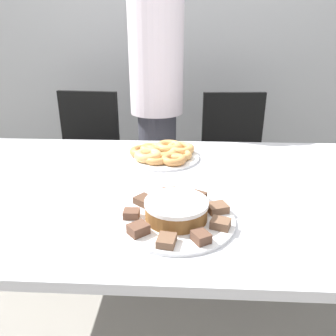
{
  "coord_description": "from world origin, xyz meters",
  "views": [
    {
      "loc": [
        0.07,
        -1.07,
        1.25
      ],
      "look_at": [
        0.01,
        0.01,
        0.81
      ],
      "focal_mm": 35.0,
      "sensor_mm": 36.0,
      "label": 1
    }
  ],
  "objects": [
    {
      "name": "table",
      "position": [
        0.0,
        0.0,
        0.68
      ],
      "size": [
        1.87,
        1.04,
        0.75
      ],
      "color": "silver",
      "rests_on": "ground_plane"
    },
    {
      "name": "lamington_8",
      "position": [
        0.17,
        -0.3,
        0.77
      ],
      "size": [
        0.06,
        0.06,
        0.02
      ],
      "rotation": [
        0.0,
        0.0,
        5.95
      ],
      "color": "brown",
      "rests_on": "plate_cake"
    },
    {
      "name": "wall_back",
      "position": [
        0.0,
        1.62,
        1.3
      ],
      "size": [
        8.0,
        0.05,
        2.6
      ],
      "color": "#A8AAAD",
      "rests_on": "ground_plane"
    },
    {
      "name": "plate_donuts",
      "position": [
        -0.02,
        0.27,
        0.76
      ],
      "size": [
        0.32,
        0.32,
        0.01
      ],
      "color": "white",
      "rests_on": "table"
    },
    {
      "name": "donut_2",
      "position": [
        0.05,
        0.25,
        0.78
      ],
      "size": [
        0.11,
        0.11,
        0.03
      ],
      "color": "tan",
      "rests_on": "plate_donuts"
    },
    {
      "name": "office_chair_right",
      "position": [
        0.39,
        0.88,
        0.44
      ],
      "size": [
        0.47,
        0.47,
        0.92
      ],
      "rotation": [
        0.0,
        0.0,
        0.07
      ],
      "color": "black",
      "rests_on": "ground_plane"
    },
    {
      "name": "donut_6",
      "position": [
        -0.11,
        0.28,
        0.78
      ],
      "size": [
        0.12,
        0.12,
        0.03
      ],
      "color": "#C68447",
      "rests_on": "plate_donuts"
    },
    {
      "name": "donut_3",
      "position": [
        0.05,
        0.32,
        0.78
      ],
      "size": [
        0.13,
        0.13,
        0.04
      ],
      "color": "tan",
      "rests_on": "plate_donuts"
    },
    {
      "name": "donut_4",
      "position": [
        -0.0,
        0.34,
        0.78
      ],
      "size": [
        0.13,
        0.13,
        0.04
      ],
      "color": "tan",
      "rests_on": "plate_donuts"
    },
    {
      "name": "lamington_2",
      "position": [
        0.03,
        -0.13,
        0.77
      ],
      "size": [
        0.05,
        0.06,
        0.03
      ],
      "rotation": [
        0.0,
        0.0,
        1.76
      ],
      "color": "brown",
      "rests_on": "plate_cake"
    },
    {
      "name": "ground_plane",
      "position": [
        0.0,
        0.0,
        0.0
      ],
      "size": [
        12.0,
        12.0,
        0.0
      ],
      "primitive_type": "plane",
      "color": "gray"
    },
    {
      "name": "lamington_5",
      "position": [
        -0.05,
        -0.34,
        0.77
      ],
      "size": [
        0.07,
        0.06,
        0.03
      ],
      "rotation": [
        0.0,
        0.0,
        3.85
      ],
      "color": "brown",
      "rests_on": "plate_cake"
    },
    {
      "name": "lamington_0",
      "position": [
        0.17,
        -0.21,
        0.77
      ],
      "size": [
        0.07,
        0.07,
        0.02
      ],
      "rotation": [
        0.0,
        0.0,
        0.36
      ],
      "color": "brown",
      "rests_on": "plate_cake"
    },
    {
      "name": "lamington_3",
      "position": [
        -0.05,
        -0.17,
        0.77
      ],
      "size": [
        0.08,
        0.08,
        0.02
      ],
      "rotation": [
        0.0,
        0.0,
        2.45
      ],
      "color": "#513828",
      "rests_on": "plate_cake"
    },
    {
      "name": "donut_0",
      "position": [
        -0.02,
        0.27,
        0.78
      ],
      "size": [
        0.13,
        0.13,
        0.03
      ],
      "color": "tan",
      "rests_on": "plate_donuts"
    },
    {
      "name": "lamington_6",
      "position": [
        0.03,
        -0.38,
        0.77
      ],
      "size": [
        0.05,
        0.06,
        0.02
      ],
      "rotation": [
        0.0,
        0.0,
        4.55
      ],
      "color": "brown",
      "rests_on": "plate_cake"
    },
    {
      "name": "office_chair_left",
      "position": [
        -0.58,
        0.88,
        0.44
      ],
      "size": [
        0.48,
        0.48,
        0.92
      ],
      "rotation": [
        0.0,
        0.0,
        -0.1
      ],
      "color": "black",
      "rests_on": "ground_plane"
    },
    {
      "name": "lamington_1",
      "position": [
        0.11,
        -0.14,
        0.77
      ],
      "size": [
        0.07,
        0.07,
        0.02
      ],
      "rotation": [
        0.0,
        0.0,
        1.06
      ],
      "color": "#513828",
      "rests_on": "plate_cake"
    },
    {
      "name": "person_standing",
      "position": [
        -0.09,
        0.81,
        0.91
      ],
      "size": [
        0.3,
        0.3,
        1.69
      ],
      "color": "#383842",
      "rests_on": "ground_plane"
    },
    {
      "name": "donut_5",
      "position": [
        -0.08,
        0.33,
        0.78
      ],
      "size": [
        0.11,
        0.11,
        0.03
      ],
      "color": "tan",
      "rests_on": "plate_donuts"
    },
    {
      "name": "donut_7",
      "position": [
        -0.08,
        0.22,
        0.78
      ],
      "size": [
        0.12,
        0.12,
        0.04
      ],
      "color": "#E5AD66",
      "rests_on": "plate_donuts"
    },
    {
      "name": "lamington_4",
      "position": [
        -0.08,
        -0.25,
        0.77
      ],
      "size": [
        0.05,
        0.04,
        0.02
      ],
      "rotation": [
        0.0,
        0.0,
        3.15
      ],
      "color": "brown",
      "rests_on": "plate_cake"
    },
    {
      "name": "donut_1",
      "position": [
        0.03,
        0.19,
        0.78
      ],
      "size": [
        0.1,
        0.1,
        0.03
      ],
      "color": "#C68447",
      "rests_on": "plate_donuts"
    },
    {
      "name": "donut_8",
      "position": [
        -0.05,
        0.2,
        0.77
      ],
      "size": [
        0.1,
        0.1,
        0.03
      ],
      "color": "#D18E4C",
      "rests_on": "plate_donuts"
    },
    {
      "name": "lamington_7",
      "position": [
        0.12,
        -0.36,
        0.77
      ],
      "size": [
        0.06,
        0.06,
        0.03
      ],
      "rotation": [
        0.0,
        0.0,
        5.25
      ],
      "color": "brown",
      "rests_on": "plate_cake"
    },
    {
      "name": "frosted_cake",
      "position": [
        0.05,
        -0.25,
        0.79
      ],
      "size": [
        0.18,
        0.18,
        0.06
      ],
      "color": "brown",
      "rests_on": "plate_cake"
    },
    {
      "name": "plate_cake",
      "position": [
        0.05,
        -0.25,
        0.76
      ],
      "size": [
        0.34,
        0.34,
        0.01
      ],
      "color": "white",
      "rests_on": "table"
    }
  ]
}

